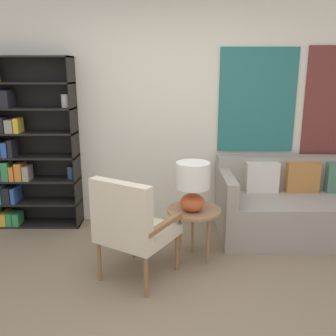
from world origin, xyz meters
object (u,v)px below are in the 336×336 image
bookshelf (21,146)px  armchair (132,223)px  couch (306,207)px  side_table (196,215)px  table_lamp (194,183)px

bookshelf → armchair: bookshelf is taller
bookshelf → couch: size_ratio=1.03×
side_table → armchair: bearing=-145.4°
bookshelf → side_table: bookshelf is taller
bookshelf → side_table: bearing=-23.9°
bookshelf → armchair: 1.90m
bookshelf → side_table: size_ratio=3.72×
bookshelf → armchair: bearing=-42.2°
side_table → bookshelf: bearing=156.1°
armchair → side_table: armchair is taller
couch → side_table: (-1.26, -0.58, 0.14)m
bookshelf → couch: 3.27m
couch → side_table: couch is taller
couch → table_lamp: size_ratio=4.03×
bookshelf → table_lamp: size_ratio=4.17×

